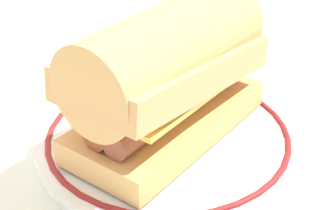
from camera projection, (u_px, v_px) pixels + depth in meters
name	position (u px, v px, depth m)	size (l,w,h in m)	color
ground_plane	(153.00, 146.00, 0.50)	(1.50, 1.50, 0.00)	silver
plate	(168.00, 137.00, 0.50)	(0.26, 0.26, 0.01)	white
sausage_sandwich	(168.00, 72.00, 0.46)	(0.21, 0.10, 0.13)	#E2AC66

